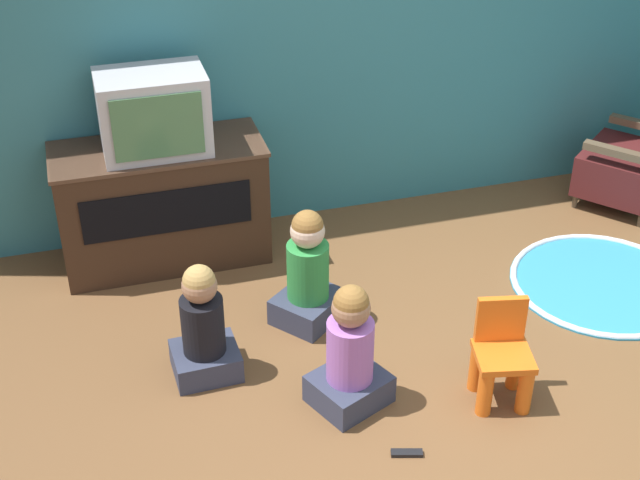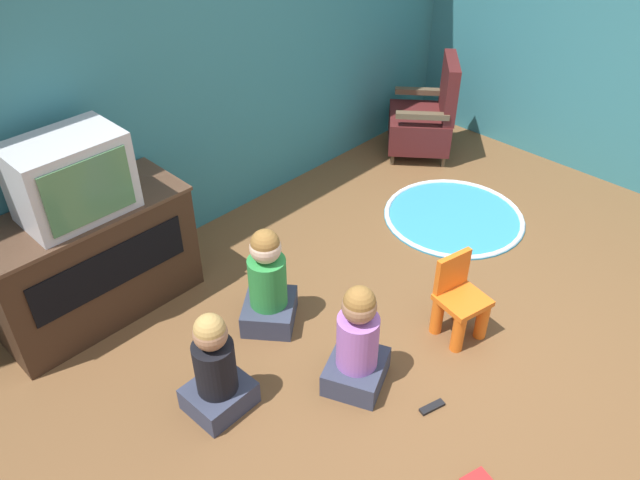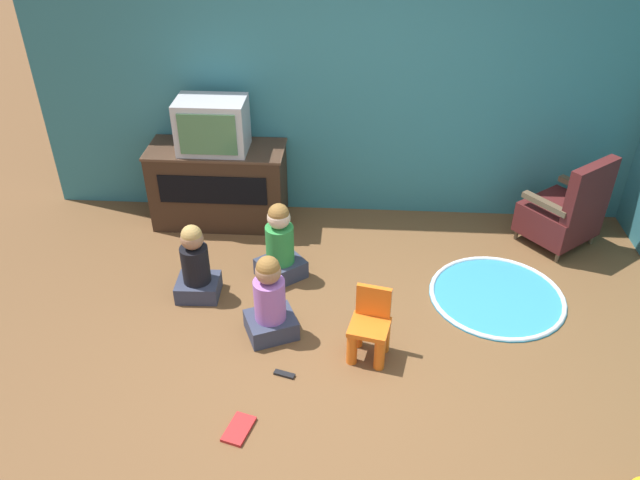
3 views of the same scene
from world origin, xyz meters
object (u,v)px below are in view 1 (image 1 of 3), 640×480
Objects in this scene: child_watching_left at (308,274)px; remote_control at (407,453)px; yellow_kid_chair at (501,361)px; black_armchair at (634,160)px; television at (153,113)px; child_watching_center at (350,354)px; child_watching_right at (203,328)px; tv_cabinet at (162,202)px.

remote_control is (0.16, -1.16, -0.29)m from child_watching_left.
black_armchair is at bearing 54.04° from yellow_kid_chair.
child_watching_left is (0.68, -0.84, -0.70)m from television.
television reaches higher than remote_control.
child_watching_left is at bearing -51.15° from television.
child_watching_left is (-2.49, -0.65, -0.03)m from black_armchair.
television reaches higher than child_watching_left.
child_watching_center is at bearing 178.60° from yellow_kid_chair.
child_watching_right is 1.20m from remote_control.
child_watching_left is 1.06× the size of child_watching_right.
black_armchair is at bearing -24.00° from child_watching_left.
black_armchair is at bearing 15.12° from child_watching_right.
remote_control is (0.80, -0.86, -0.28)m from child_watching_right.
yellow_kid_chair is 3.49× the size of remote_control.
tv_cabinet is 3.17m from black_armchair.
yellow_kid_chair is at bearing -37.36° from child_watching_center.
tv_cabinet is at bearing 89.09° from child_watching_left.
television is 2.38m from yellow_kid_chair.
television reaches higher than child_watching_center.
television is 1.13× the size of yellow_kid_chair.
black_armchair reaches higher than child_watching_right.
child_watching_right is at bearing -22.26° from black_armchair.
black_armchair is at bearing -4.02° from tv_cabinet.
tv_cabinet is 1.18m from child_watching_right.
yellow_kid_chair is at bearing -51.33° from tv_cabinet.
television reaches higher than tv_cabinet.
child_watching_right is at bearing 168.83° from yellow_kid_chair.
tv_cabinet is 8.04× the size of remote_control.
black_armchair reaches higher than child_watching_center.
tv_cabinet reaches higher than child_watching_left.
black_armchair is at bearing 5.38° from child_watching_center.
child_watching_left is at bearing 67.14° from child_watching_center.
child_watching_center is at bearing -10.15° from black_armchair.
television is 0.69× the size of black_armchair.
tv_cabinet is at bearing 89.96° from child_watching_right.
yellow_kid_chair is 0.78× the size of child_watching_center.
television reaches higher than yellow_kid_chair.
remote_control is (-2.33, -1.81, -0.33)m from black_armchair.
child_watching_left is 0.72m from child_watching_center.
television is at bearing -51.02° from remote_control.
child_watching_left reaches higher than child_watching_center.
child_watching_right is (-1.39, 0.60, 0.06)m from yellow_kid_chair.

